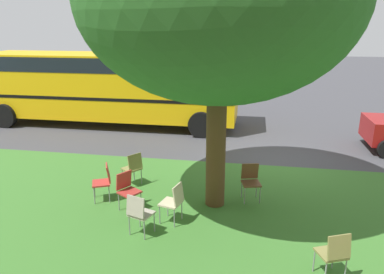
# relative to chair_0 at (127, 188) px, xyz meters

# --- Properties ---
(ground) EXTENTS (80.00, 80.00, 0.00)m
(ground) POSITION_rel_chair_0_xyz_m (-3.24, -3.44, -0.52)
(ground) COLOR #424247
(grass_verge) EXTENTS (48.00, 6.00, 0.01)m
(grass_verge) POSITION_rel_chair_0_xyz_m (-3.24, -0.24, -0.52)
(grass_verge) COLOR #3D752D
(grass_verge) RESTS_ON ground
(chair_0) EXTENTS (0.58, 0.57, 0.88)m
(chair_0) POSITION_rel_chair_0_xyz_m (0.00, 0.00, 0.00)
(chair_0) COLOR #B7332D
(chair_0) RESTS_ON ground
(chair_1) EXTENTS (0.53, 0.53, 0.88)m
(chair_1) POSITION_rel_chair_0_xyz_m (-0.59, 0.99, 0.00)
(chair_1) COLOR #ADA393
(chair_1) RESTS_ON ground
(chair_2) EXTENTS (0.50, 0.51, 0.88)m
(chair_2) POSITION_rel_chair_0_xyz_m (-2.70, -0.96, 0.00)
(chair_2) COLOR brown
(chair_2) RESTS_ON ground
(chair_3) EXTENTS (0.55, 0.55, 0.88)m
(chair_3) POSITION_rel_chair_0_xyz_m (0.69, -0.35, 0.00)
(chair_3) COLOR #B7332D
(chair_3) RESTS_ON ground
(chair_4) EXTENTS (0.58, 0.58, 0.88)m
(chair_4) POSITION_rel_chair_0_xyz_m (0.29, -1.25, 0.00)
(chair_4) COLOR olive
(chair_4) RESTS_ON ground
(chair_5) EXTENTS (0.51, 0.50, 0.88)m
(chair_5) POSITION_rel_chair_0_xyz_m (-1.15, 0.39, 0.00)
(chair_5) COLOR beige
(chair_5) RESTS_ON ground
(chair_6) EXTENTS (0.54, 0.55, 0.88)m
(chair_6) POSITION_rel_chair_0_xyz_m (-4.08, 1.71, 0.00)
(chair_6) COLOR olive
(chair_6) RESTS_ON ground
(school_bus) EXTENTS (10.40, 2.80, 2.88)m
(school_bus) POSITION_rel_chair_0_xyz_m (3.17, -6.96, 1.24)
(school_bus) COLOR yellow
(school_bus) RESTS_ON ground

